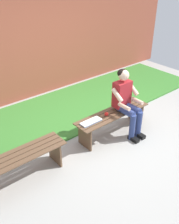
{
  "coord_description": "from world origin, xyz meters",
  "views": [
    {
      "loc": [
        2.93,
        2.85,
        2.87
      ],
      "look_at": [
        0.7,
        0.15,
        0.81
      ],
      "focal_mm": 40.09,
      "sensor_mm": 36.0,
      "label": 1
    }
  ],
  "objects_px": {
    "bench_near": "(113,118)",
    "person_seated": "(126,100)",
    "bench_far": "(15,164)",
    "apple": "(106,114)",
    "book_open": "(91,122)"
  },
  "relations": [
    {
      "from": "bench_near",
      "to": "person_seated",
      "type": "relative_size",
      "value": 1.27
    },
    {
      "from": "apple",
      "to": "bench_far",
      "type": "bearing_deg",
      "value": 0.04
    },
    {
      "from": "bench_near",
      "to": "book_open",
      "type": "bearing_deg",
      "value": -1.71
    },
    {
      "from": "apple",
      "to": "book_open",
      "type": "distance_m",
      "value": 0.36
    },
    {
      "from": "bench_near",
      "to": "book_open",
      "type": "xyz_separation_m",
      "value": [
        0.53,
        -0.02,
        0.13
      ]
    },
    {
      "from": "bench_far",
      "to": "apple",
      "type": "xyz_separation_m",
      "value": [
        -1.83,
        -0.0,
        0.15
      ]
    },
    {
      "from": "bench_near",
      "to": "book_open",
      "type": "height_order",
      "value": "book_open"
    },
    {
      "from": "person_seated",
      "to": "bench_near",
      "type": "bearing_deg",
      "value": -23.5
    },
    {
      "from": "bench_near",
      "to": "bench_far",
      "type": "relative_size",
      "value": 1.0
    },
    {
      "from": "bench_near",
      "to": "person_seated",
      "type": "distance_m",
      "value": 0.43
    },
    {
      "from": "person_seated",
      "to": "apple",
      "type": "distance_m",
      "value": 0.46
    },
    {
      "from": "bench_far",
      "to": "person_seated",
      "type": "height_order",
      "value": "person_seated"
    },
    {
      "from": "bench_near",
      "to": "bench_far",
      "type": "bearing_deg",
      "value": -0.0
    },
    {
      "from": "book_open",
      "to": "bench_far",
      "type": "bearing_deg",
      "value": 0.7
    },
    {
      "from": "person_seated",
      "to": "apple",
      "type": "relative_size",
      "value": 16.72
    }
  ]
}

